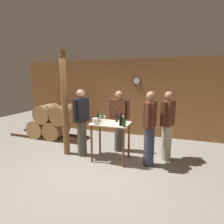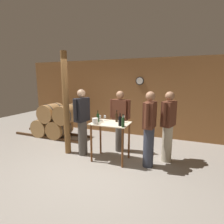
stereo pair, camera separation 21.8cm
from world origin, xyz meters
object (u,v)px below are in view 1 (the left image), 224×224
at_px(wooden_post, 65,105).
at_px(person_visitor_bearded, 119,120).
at_px(person_visitor_with_scarf, 150,127).
at_px(wine_bottle_center, 121,121).
at_px(wine_glass_near_center, 105,117).
at_px(wine_bottle_left, 117,117).
at_px(person_visitor_near_door, 81,121).
at_px(wine_bottle_right, 124,122).
at_px(wine_glass_near_right, 124,117).
at_px(ice_bucket, 96,121).
at_px(person_host, 167,125).
at_px(wine_glass_near_left, 100,117).
at_px(wine_bottle_far_left, 98,118).

bearing_deg(wooden_post, person_visitor_bearded, 27.45).
distance_m(wooden_post, person_visitor_with_scarf, 2.23).
distance_m(wine_bottle_center, wine_glass_near_center, 0.62).
height_order(wine_bottle_left, person_visitor_near_door, person_visitor_near_door).
xyz_separation_m(wine_bottle_right, wine_glass_near_right, (-0.12, 0.41, 0.01)).
xyz_separation_m(wine_bottle_left, wine_glass_near_center, (-0.31, -0.00, -0.01)).
xyz_separation_m(wine_glass_near_center, person_visitor_near_door, (-0.60, -0.13, -0.13)).
distance_m(wine_bottle_center, person_visitor_bearded, 0.88).
xyz_separation_m(wine_bottle_left, wine_glass_near_right, (0.17, 0.01, 0.01)).
bearing_deg(wooden_post, person_visitor_with_scarf, 1.24).
xyz_separation_m(ice_bucket, person_visitor_near_door, (-0.51, 0.25, -0.10)).
relative_size(wine_bottle_right, ice_bucket, 2.11).
relative_size(wine_glass_near_right, person_visitor_with_scarf, 0.09).
relative_size(wine_bottle_center, person_visitor_bearded, 0.18).
bearing_deg(wine_glass_near_center, wooden_post, -170.31).
relative_size(wine_glass_near_right, person_visitor_near_door, 0.09).
bearing_deg(ice_bucket, wine_bottle_left, 43.76).
distance_m(wine_glass_near_center, person_host, 1.55).
height_order(wine_bottle_left, wine_glass_near_center, wine_bottle_left).
xyz_separation_m(wine_glass_near_left, person_host, (1.62, 0.39, -0.16)).
xyz_separation_m(wooden_post, wine_bottle_far_left, (0.94, -0.02, -0.28)).
bearing_deg(wine_bottle_left, person_visitor_near_door, -171.84).
relative_size(wine_bottle_left, person_visitor_with_scarf, 0.17).
distance_m(ice_bucket, person_host, 1.75).
relative_size(wine_glass_near_center, person_visitor_with_scarf, 0.08).
xyz_separation_m(wine_bottle_center, wine_glass_near_center, (-0.52, 0.33, -0.01)).
distance_m(wooden_post, wine_glass_near_right, 1.57).
relative_size(wooden_post, ice_bucket, 19.36).
bearing_deg(wine_bottle_center, wine_glass_near_left, 158.21).
xyz_separation_m(wine_bottle_far_left, ice_bucket, (0.01, -0.18, -0.04)).
height_order(wine_glass_near_right, person_host, person_host).
xyz_separation_m(wooden_post, ice_bucket, (0.96, -0.20, -0.32)).
height_order(wooden_post, person_visitor_near_door, wooden_post).
distance_m(wine_bottle_far_left, ice_bucket, 0.18).
height_order(wine_bottle_center, wine_glass_near_right, wine_bottle_center).
height_order(wine_bottle_right, wine_glass_near_left, wine_bottle_right).
relative_size(wine_bottle_right, person_visitor_near_door, 0.17).
height_order(wine_bottle_far_left, person_host, person_host).
xyz_separation_m(wooden_post, wine_glass_near_center, (1.04, 0.18, -0.29)).
bearing_deg(wine_bottle_right, wooden_post, 172.34).
bearing_deg(ice_bucket, wine_glass_near_left, 93.52).
bearing_deg(wine_glass_near_right, person_visitor_with_scarf, -12.42).
xyz_separation_m(wine_bottle_right, person_visitor_bearded, (-0.38, 0.88, -0.18)).
height_order(person_host, person_visitor_with_scarf, person_visitor_with_scarf).
height_order(wine_bottle_right, person_visitor_near_door, person_visitor_near_door).
bearing_deg(ice_bucket, wine_bottle_right, -1.83).
xyz_separation_m(wine_bottle_far_left, wine_bottle_right, (0.71, -0.20, -0.00)).
bearing_deg(person_visitor_with_scarf, wine_bottle_far_left, -176.75).
bearing_deg(person_visitor_with_scarf, ice_bucket, -168.62).
distance_m(wine_bottle_left, wine_glass_near_right, 0.17).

